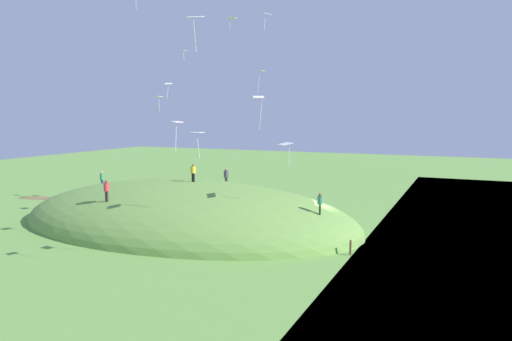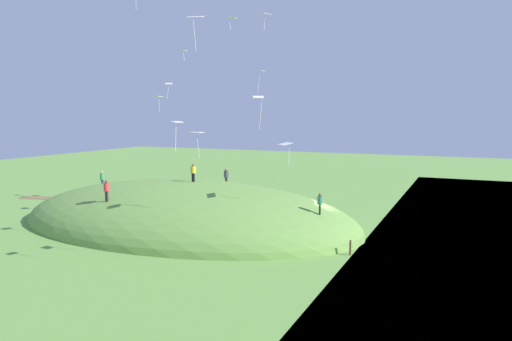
% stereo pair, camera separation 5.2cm
% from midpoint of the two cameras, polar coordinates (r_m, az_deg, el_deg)
% --- Properties ---
extents(ground_plane, '(160.00, 160.00, 0.00)m').
position_cam_midpoint_polar(ground_plane, '(39.94, 7.63, -7.29)').
color(ground_plane, '#699B44').
extents(grass_hill, '(31.73, 19.35, 7.48)m').
position_cam_midpoint_polar(grass_hill, '(43.16, -8.50, -6.25)').
color(grass_hill, '#699843').
rests_on(grass_hill, ground_plane).
extents(dirt_path, '(14.70, 5.74, 0.04)m').
position_cam_midpoint_polar(dirt_path, '(58.11, -19.97, -3.21)').
color(dirt_path, brown).
rests_on(dirt_path, ground_plane).
extents(person_near_shore, '(0.47, 0.47, 1.58)m').
position_cam_midpoint_polar(person_near_shore, '(42.32, -7.52, -0.02)').
color(person_near_shore, black).
rests_on(person_near_shore, grass_hill).
extents(person_with_child, '(0.61, 0.61, 1.81)m').
position_cam_midpoint_polar(person_with_child, '(48.84, -3.60, -0.53)').
color(person_with_child, '#3E342E').
rests_on(person_with_child, grass_hill).
extents(person_walking_path, '(0.59, 0.59, 1.76)m').
position_cam_midpoint_polar(person_walking_path, '(52.76, -17.87, -0.79)').
color(person_walking_path, navy).
rests_on(person_walking_path, grass_hill).
extents(person_watching_kites, '(0.45, 0.45, 1.73)m').
position_cam_midpoint_polar(person_watching_kites, '(39.52, -17.39, -1.99)').
color(person_watching_kites, '#3D2F30').
rests_on(person_watching_kites, grass_hill).
extents(person_on_hilltop, '(0.51, 0.51, 1.60)m').
position_cam_midpoint_polar(person_on_hilltop, '(36.11, 7.57, -3.63)').
color(person_on_hilltop, black).
rests_on(person_on_hilltop, grass_hill).
extents(kite_0, '(0.81, 0.79, 2.01)m').
position_cam_midpoint_polar(kite_0, '(44.74, 0.55, 11.47)').
color(kite_0, white).
extents(kite_1, '(0.70, 0.84, 1.13)m').
position_cam_midpoint_polar(kite_1, '(32.19, 1.04, 18.10)').
color(kite_1, white).
extents(kite_2, '(0.87, 0.76, 1.65)m').
position_cam_midpoint_polar(kite_2, '(50.64, -10.40, 9.98)').
color(kite_2, white).
extents(kite_4, '(0.64, 0.76, 1.74)m').
position_cam_midpoint_polar(kite_4, '(28.14, -9.42, 5.38)').
color(kite_4, white).
extents(kite_5, '(1.15, 0.92, 2.17)m').
position_cam_midpoint_polar(kite_5, '(30.34, -7.30, 17.46)').
color(kite_5, silver).
extents(kite_6, '(0.88, 0.81, 2.26)m').
position_cam_midpoint_polar(kite_6, '(32.09, 0.30, 8.33)').
color(kite_6, silver).
extents(kite_8, '(0.99, 0.83, 1.36)m').
position_cam_midpoint_polar(kite_8, '(43.76, -11.61, 8.52)').
color(kite_8, white).
extents(kite_9, '(0.54, 0.69, 1.02)m').
position_cam_midpoint_polar(kite_9, '(49.50, -8.59, 13.85)').
color(kite_9, silver).
extents(kite_10, '(0.83, 0.64, 1.12)m').
position_cam_midpoint_polar(kite_10, '(46.86, -2.92, 17.59)').
color(kite_10, '#F7E2D0').
extents(kite_11, '(1.35, 1.36, 1.70)m').
position_cam_midpoint_polar(kite_11, '(34.86, 3.50, 3.09)').
color(kite_11, white).
extents(kite_12, '(0.88, 0.65, 1.63)m').
position_cam_midpoint_polar(kite_12, '(29.86, -7.09, 4.32)').
color(kite_12, silver).
extents(mooring_post, '(0.14, 0.14, 1.05)m').
position_cam_midpoint_polar(mooring_post, '(33.90, 11.12, -8.99)').
color(mooring_post, brown).
rests_on(mooring_post, ground_plane).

